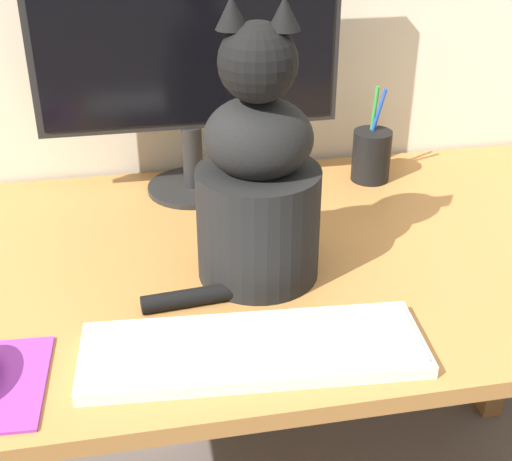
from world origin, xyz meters
TOP-DOWN VIEW (x-y plane):
  - desk at (0.00, 0.00)m, footprint 1.40×0.70m
  - monitor at (-0.07, 0.25)m, footprint 0.52×0.17m
  - keyboard at (-0.06, -0.24)m, footprint 0.44×0.17m
  - cat at (-0.01, -0.05)m, footprint 0.29×0.22m
  - pen_cup at (0.26, 0.24)m, footprint 0.07×0.07m

SIDE VIEW (x-z plane):
  - desk at x=0.00m, z-range 0.27..0.99m
  - keyboard at x=-0.06m, z-range 0.72..0.74m
  - pen_cup at x=0.26m, z-range 0.68..0.86m
  - cat at x=-0.01m, z-range 0.67..1.07m
  - monitor at x=-0.07m, z-range 0.75..1.21m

